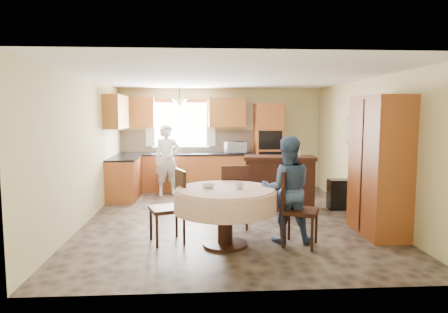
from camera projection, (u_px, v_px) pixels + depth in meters
name	position (u px, v px, depth m)	size (l,w,h in m)	color
floor	(230.00, 218.00, 7.18)	(5.00, 6.00, 0.01)	brown
ceiling	(230.00, 77.00, 6.92)	(5.00, 6.00, 0.01)	white
wall_back	(221.00, 139.00, 10.03)	(5.00, 0.02, 2.50)	#C8BB80
wall_front	(253.00, 174.00, 4.07)	(5.00, 0.02, 2.50)	#C8BB80
wall_left	(86.00, 150.00, 6.90)	(0.02, 6.00, 2.50)	#C8BB80
wall_right	(368.00, 148.00, 7.21)	(0.02, 6.00, 2.50)	#C8BB80
window	(181.00, 125.00, 9.91)	(1.40, 0.03, 1.10)	white
curtain_left	(150.00, 123.00, 9.81)	(0.22, 0.02, 1.15)	white
curtain_right	(211.00, 123.00, 9.90)	(0.22, 0.02, 1.15)	white
base_cab_back	(187.00, 173.00, 9.76)	(3.30, 0.60, 0.88)	#CD6F36
counter_back	(187.00, 154.00, 9.72)	(3.30, 0.64, 0.04)	black
base_cab_left	(124.00, 179.00, 8.79)	(0.60, 1.20, 0.88)	#CD6F36
counter_left	(124.00, 158.00, 8.74)	(0.64, 1.20, 0.04)	black
backsplash	(187.00, 142.00, 9.97)	(3.30, 0.02, 0.55)	beige
wall_cab_left	(137.00, 112.00, 9.67)	(0.85, 0.33, 0.72)	#CC7A33
wall_cab_right	(227.00, 112.00, 9.81)	(0.90, 0.33, 0.72)	#CC7A33
wall_cab_side	(116.00, 112.00, 8.62)	(0.33, 1.20, 0.72)	#CC7A33
oven_tower	(268.00, 147.00, 9.81)	(0.66, 0.62, 2.12)	#CD6F36
oven_upper	(270.00, 140.00, 9.48)	(0.56, 0.01, 0.45)	black
oven_lower	(270.00, 161.00, 9.53)	(0.56, 0.01, 0.45)	black
pendant	(179.00, 103.00, 9.38)	(0.36, 0.36, 0.18)	beige
sideboard	(279.00, 184.00, 7.82)	(1.38, 0.57, 0.98)	#33180D
space_heater	(339.00, 194.00, 7.83)	(0.43, 0.30, 0.59)	black
cupboard	(379.00, 166.00, 6.12)	(0.56, 1.12, 2.14)	#CD6F36
dining_table	(225.00, 201.00, 5.61)	(1.44, 1.44, 0.82)	#33180D
chair_left	(173.00, 202.00, 5.80)	(0.58, 0.58, 1.06)	#33180D
chair_back	(234.00, 194.00, 6.44)	(0.47, 0.47, 1.05)	#33180D
chair_right	(294.00, 204.00, 5.65)	(0.61, 0.61, 1.07)	#33180D
framed_picture	(353.00, 131.00, 7.79)	(0.06, 0.64, 0.53)	gold
microwave	(235.00, 147.00, 9.72)	(0.49, 0.33, 0.27)	silver
person_sink	(167.00, 160.00, 9.15)	(0.59, 0.39, 1.63)	silver
person_dining	(287.00, 190.00, 5.78)	(0.75, 0.58, 1.54)	#374F78
bowl_sideboard	(261.00, 158.00, 7.74)	(0.24, 0.24, 0.06)	#B2B2B2
bottle_sideboard	(298.00, 152.00, 7.77)	(0.11, 0.11, 0.28)	silver
cup_table	(240.00, 186.00, 5.53)	(0.11, 0.11, 0.09)	#B2B2B2
bowl_table	(208.00, 186.00, 5.60)	(0.18, 0.18, 0.06)	#B2B2B2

